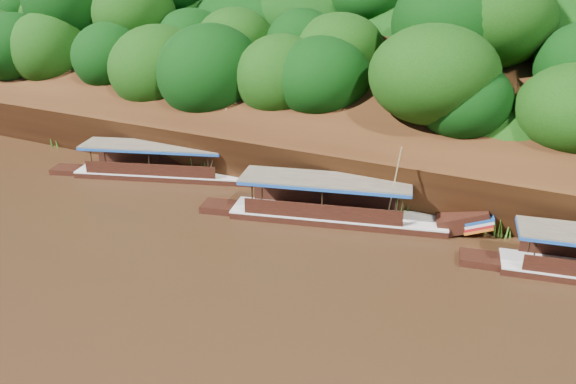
# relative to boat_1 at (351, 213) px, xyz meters

# --- Properties ---
(ground) EXTENTS (160.00, 160.00, 0.00)m
(ground) POSITION_rel_boat_1_xyz_m (0.66, -7.53, -0.59)
(ground) COLOR black
(ground) RESTS_ON ground
(riverbank) EXTENTS (120.00, 30.06, 19.40)m
(riverbank) POSITION_rel_boat_1_xyz_m (0.65, 15.19, 1.30)
(riverbank) COLOR black
(riverbank) RESTS_ON ground
(boat_1) EXTENTS (15.14, 6.05, 5.77)m
(boat_1) POSITION_rel_boat_1_xyz_m (0.00, 0.00, 0.00)
(boat_1) COLOR black
(boat_1) RESTS_ON ground
(boat_2) EXTENTS (15.16, 7.00, 5.56)m
(boat_2) POSITION_rel_boat_1_xyz_m (-13.74, 1.12, -0.04)
(boat_2) COLOR black
(boat_2) RESTS_ON ground
(reeds) EXTENTS (48.62, 2.46, 2.05)m
(reeds) POSITION_rel_boat_1_xyz_m (-2.73, 2.03, 0.30)
(reeds) COLOR #38711C
(reeds) RESTS_ON ground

